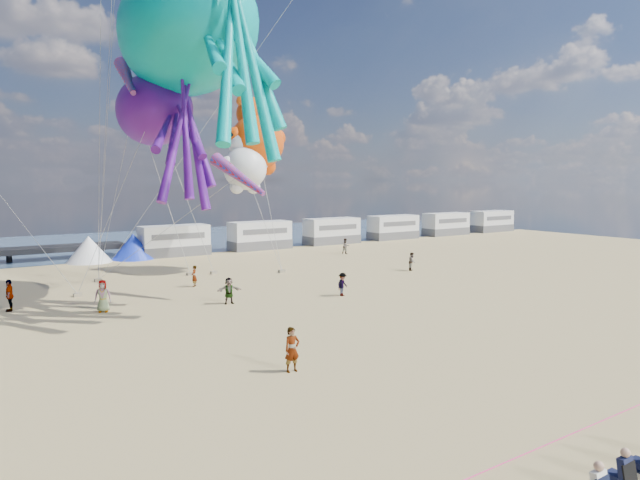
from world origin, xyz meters
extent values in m
plane|color=tan|center=(0.00, 0.00, 0.00)|extent=(120.00, 120.00, 0.00)
plane|color=#3E5A77|center=(0.00, 55.00, 0.02)|extent=(120.00, 120.00, 0.00)
cube|color=silver|center=(6.00, 40.00, 1.50)|extent=(6.60, 2.50, 3.00)
cube|color=silver|center=(15.50, 40.00, 1.50)|extent=(6.60, 2.50, 3.00)
cube|color=silver|center=(25.00, 40.00, 1.50)|extent=(6.60, 2.50, 3.00)
cube|color=silver|center=(34.50, 40.00, 1.50)|extent=(6.60, 2.50, 3.00)
cube|color=silver|center=(44.00, 40.00, 1.50)|extent=(6.60, 2.50, 3.00)
cube|color=silver|center=(53.50, 40.00, 1.50)|extent=(6.60, 2.50, 3.00)
cone|color=white|center=(-2.00, 40.00, 1.20)|extent=(4.00, 4.00, 2.40)
cone|color=#1933CC|center=(2.00, 40.00, 1.20)|extent=(4.00, 4.00, 2.40)
cylinder|color=#F2338C|center=(0.00, -5.00, 0.02)|extent=(34.00, 0.03, 0.03)
imported|color=tan|center=(-2.25, 4.31, 0.88)|extent=(0.66, 0.44, 1.76)
imported|color=#7F6659|center=(20.66, 31.49, 0.79)|extent=(0.89, 0.71, 1.58)
imported|color=#7F6659|center=(8.03, 14.94, 0.75)|extent=(0.89, 0.80, 1.50)
imported|color=#7F6659|center=(-10.15, 22.09, 0.92)|extent=(0.93, 1.31, 1.83)
imported|color=#7F6659|center=(0.99, 16.89, 0.80)|extent=(1.00, 0.59, 1.60)
imported|color=#7F6659|center=(1.36, 23.34, 0.75)|extent=(1.22, 1.35, 1.49)
imported|color=#7F6659|center=(-5.82, 18.92, 0.91)|extent=(0.78, 0.65, 1.83)
imported|color=#7F6659|center=(18.89, 20.01, 0.75)|extent=(0.88, 0.80, 1.50)
cube|color=gray|center=(-6.11, 24.32, 0.11)|extent=(0.50, 0.35, 0.22)
cube|color=gray|center=(4.71, 27.65, 0.11)|extent=(0.50, 0.35, 0.22)
cube|color=gray|center=(9.51, 25.18, 0.11)|extent=(0.50, 0.35, 0.22)
cube|color=gray|center=(2.91, 28.10, 0.11)|extent=(0.50, 0.35, 0.22)
cube|color=gray|center=(-3.73, 29.14, 0.11)|extent=(0.50, 0.35, 0.22)
camera|label=1|loc=(-13.44, -14.07, 7.41)|focal=32.00mm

